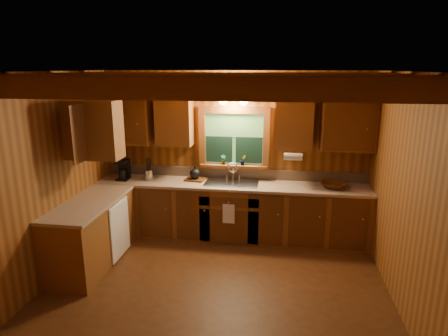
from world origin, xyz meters
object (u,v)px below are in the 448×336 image
coffee_maker (123,170)px  wicker_basket (334,185)px  cutting_board (195,180)px  sink (232,186)px

coffee_maker → wicker_basket: (3.28, 0.02, -0.11)m
wicker_basket → coffee_maker: bearing=-179.7°
cutting_board → wicker_basket: bearing=5.1°
coffee_maker → wicker_basket: coffee_maker is taller
cutting_board → sink: bearing=1.2°
cutting_board → coffee_maker: bearing=-167.9°
sink → wicker_basket: sink is taller
sink → wicker_basket: 1.54m
sink → coffee_maker: (-1.75, -0.03, 0.20)m
sink → cutting_board: (-0.60, 0.06, 0.06)m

